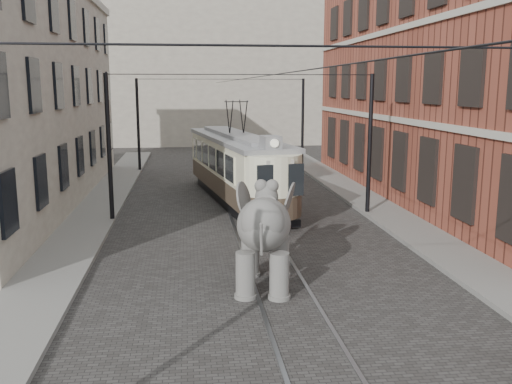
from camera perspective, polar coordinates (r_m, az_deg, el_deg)
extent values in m
plane|color=#3B3836|center=(17.98, 1.27, -7.05)|extent=(120.00, 120.00, 0.00)
cube|color=slate|center=(19.70, 18.91, -5.82)|extent=(2.00, 60.00, 0.15)
cube|color=slate|center=(18.23, -19.56, -7.18)|extent=(2.00, 60.00, 0.15)
cube|color=brown|center=(29.25, 20.84, 11.01)|extent=(8.00, 26.00, 12.00)
cube|color=gray|center=(57.02, -4.62, 12.15)|extent=(28.00, 10.00, 14.00)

